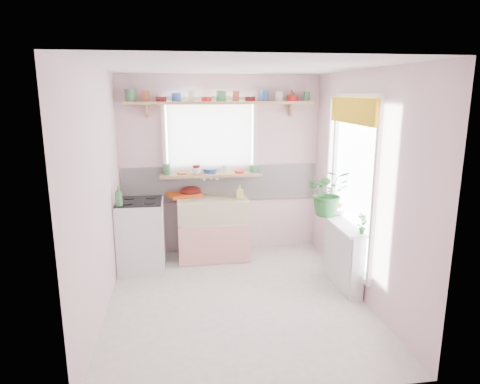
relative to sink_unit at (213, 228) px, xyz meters
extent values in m
plane|color=white|center=(0.15, -1.29, -0.43)|extent=(3.20, 3.20, 0.00)
plane|color=white|center=(0.15, -1.29, 2.07)|extent=(3.20, 3.20, 0.00)
plane|color=beige|center=(0.15, 0.31, 0.82)|extent=(2.80, 0.00, 2.80)
plane|color=beige|center=(0.15, -2.89, 0.82)|extent=(2.80, 0.00, 2.80)
plane|color=beige|center=(-1.25, -1.29, 0.82)|extent=(0.00, 3.20, 3.20)
plane|color=beige|center=(1.55, -1.29, 0.82)|extent=(0.00, 3.20, 3.20)
cube|color=white|center=(0.15, 0.29, 0.57)|extent=(2.74, 0.03, 0.50)
cube|color=pink|center=(0.15, 0.29, 0.37)|extent=(2.74, 0.02, 0.12)
cube|color=white|center=(0.00, 0.30, 1.22)|extent=(1.20, 0.01, 1.00)
cube|color=white|center=(0.00, 0.24, 1.22)|extent=(1.15, 0.02, 0.95)
cube|color=white|center=(1.54, -1.09, 0.82)|extent=(0.01, 1.10, 1.90)
cube|color=yellow|center=(1.46, -1.09, 1.63)|extent=(0.03, 1.20, 0.28)
cube|color=white|center=(0.00, 0.01, -0.16)|extent=(0.85, 0.55, 0.55)
cube|color=#E54C43|center=(0.00, -0.27, -0.16)|extent=(0.95, 0.02, 0.53)
cube|color=beige|center=(0.00, 0.01, 0.27)|extent=(0.95, 0.55, 0.30)
cylinder|color=silver|center=(0.00, 0.26, 0.67)|extent=(0.03, 0.22, 0.03)
cube|color=white|center=(-0.95, -0.24, 0.02)|extent=(0.58, 0.58, 0.90)
cube|color=black|center=(-0.95, -0.24, 0.47)|extent=(0.56, 0.56, 0.02)
cylinder|color=black|center=(-1.09, -0.38, 0.49)|extent=(0.14, 0.14, 0.01)
cylinder|color=black|center=(-0.81, -0.38, 0.49)|extent=(0.14, 0.14, 0.01)
cylinder|color=black|center=(-1.09, -0.10, 0.49)|extent=(0.14, 0.14, 0.01)
cylinder|color=black|center=(-0.81, -0.10, 0.49)|extent=(0.14, 0.14, 0.01)
cube|color=white|center=(1.45, -1.09, -0.06)|extent=(0.15, 0.90, 0.75)
cube|color=white|center=(1.42, -1.09, 0.33)|extent=(0.22, 0.95, 0.03)
cube|color=tan|center=(0.00, 0.19, 0.71)|extent=(1.40, 0.22, 0.04)
cube|color=tan|center=(0.15, 0.18, 1.69)|extent=(2.52, 0.24, 0.04)
cylinder|color=#3F7F4C|center=(-1.03, 0.18, 1.77)|extent=(0.11, 0.11, 0.12)
cylinder|color=#A55133|center=(-0.83, 0.18, 1.77)|extent=(0.11, 0.11, 0.12)
cylinder|color=#590F14|center=(-0.64, 0.18, 1.74)|extent=(0.11, 0.11, 0.06)
cylinder|color=#3359A5|center=(-0.44, 0.18, 1.77)|extent=(0.11, 0.11, 0.12)
cylinder|color=silver|center=(-0.24, 0.18, 1.77)|extent=(0.11, 0.11, 0.12)
cylinder|color=red|center=(-0.05, 0.18, 1.74)|extent=(0.11, 0.11, 0.06)
cylinder|color=#3F7F4C|center=(0.15, 0.18, 1.77)|extent=(0.11, 0.11, 0.12)
cylinder|color=#A55133|center=(0.35, 0.18, 1.77)|extent=(0.11, 0.11, 0.12)
cylinder|color=#590F14|center=(0.54, 0.18, 1.74)|extent=(0.11, 0.11, 0.06)
cylinder|color=#3359A5|center=(0.74, 0.18, 1.77)|extent=(0.11, 0.11, 0.12)
cylinder|color=silver|center=(0.94, 0.18, 1.77)|extent=(0.11, 0.11, 0.12)
cylinder|color=red|center=(1.13, 0.18, 1.74)|extent=(0.11, 0.11, 0.06)
cylinder|color=#3F7F4C|center=(1.33, 0.18, 1.77)|extent=(0.11, 0.11, 0.12)
cylinder|color=#3F7F4C|center=(-0.62, 0.19, 0.79)|extent=(0.11, 0.11, 0.12)
cylinder|color=#A55133|center=(-0.41, 0.19, 0.79)|extent=(0.11, 0.11, 0.12)
cylinder|color=#590F14|center=(-0.21, 0.19, 0.76)|extent=(0.11, 0.11, 0.06)
cylinder|color=#3359A5|center=(0.00, 0.19, 0.79)|extent=(0.11, 0.11, 0.12)
cylinder|color=silver|center=(0.21, 0.19, 0.79)|extent=(0.11, 0.11, 0.12)
cylinder|color=red|center=(0.41, 0.19, 0.76)|extent=(0.11, 0.11, 0.06)
cylinder|color=#3F7F4C|center=(0.62, 0.19, 0.79)|extent=(0.11, 0.11, 0.12)
cube|color=#D04812|center=(-0.38, 0.21, 0.44)|extent=(0.53, 0.46, 0.04)
ellipsoid|color=#500F0D|center=(-0.28, 0.21, 0.49)|extent=(0.35, 0.35, 0.13)
imported|color=#28652B|center=(1.36, -0.76, 0.63)|extent=(0.60, 0.55, 0.58)
imported|color=silver|center=(1.48, -0.71, 0.38)|extent=(0.33, 0.33, 0.08)
imported|color=#2D712F|center=(1.48, -1.49, 0.46)|extent=(0.14, 0.13, 0.23)
imported|color=#E7DE66|center=(0.38, -0.02, 0.51)|extent=(0.10, 0.10, 0.18)
imported|color=silver|center=(-0.20, 0.13, 0.78)|extent=(0.15, 0.15, 0.10)
imported|color=#2D4793|center=(-0.01, 0.25, 0.76)|extent=(0.20, 0.20, 0.06)
imported|color=brown|center=(1.14, 0.24, 1.78)|extent=(0.17, 0.17, 0.15)
imported|color=#418246|center=(-1.17, -0.46, 0.61)|extent=(0.12, 0.13, 0.25)
sphere|color=orange|center=(1.48, -0.71, 0.44)|extent=(0.08, 0.08, 0.08)
sphere|color=orange|center=(1.54, -0.68, 0.44)|extent=(0.08, 0.08, 0.08)
sphere|color=orange|center=(1.43, -0.69, 0.44)|extent=(0.08, 0.08, 0.08)
cylinder|color=gold|center=(1.50, -0.76, 0.45)|extent=(0.18, 0.04, 0.10)
camera|label=1|loc=(-0.45, -5.62, 1.83)|focal=32.00mm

